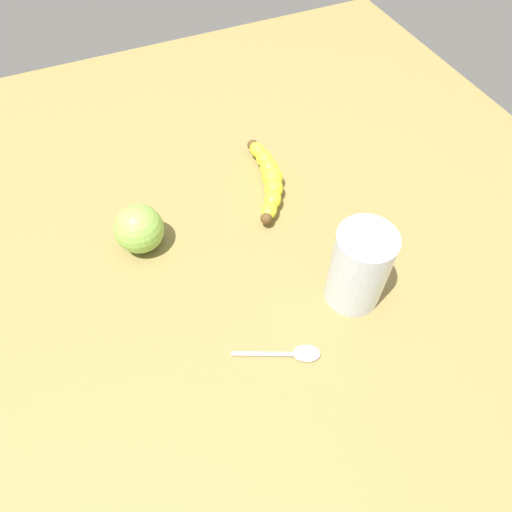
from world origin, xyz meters
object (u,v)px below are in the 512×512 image
(banana, at_px, (269,178))
(teaspoon, at_px, (298,354))
(green_apple_fruit, at_px, (139,229))
(smoothie_glass, at_px, (358,270))

(banana, bearing_deg, teaspoon, 178.96)
(green_apple_fruit, bearing_deg, smoothie_glass, 140.27)
(teaspoon, bearing_deg, banana, 97.01)
(green_apple_fruit, bearing_deg, teaspoon, 117.38)
(banana, height_order, smoothie_glass, smoothie_glass)
(smoothie_glass, relative_size, green_apple_fruit, 1.74)
(banana, bearing_deg, green_apple_fruit, 115.92)
(banana, relative_size, teaspoon, 1.72)
(smoothie_glass, height_order, teaspoon, smoothie_glass)
(smoothie_glass, bearing_deg, teaspoon, 26.04)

